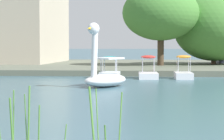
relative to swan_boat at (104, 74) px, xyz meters
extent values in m
cube|color=#5B6051|center=(0.26, 18.58, -0.45)|extent=(136.77, 22.28, 0.39)
ellipsoid|color=white|center=(0.07, 0.10, -0.31)|extent=(2.75, 3.17, 0.66)
cylinder|color=white|center=(-0.42, -0.66, 1.07)|extent=(0.47, 0.51, 2.39)
sphere|color=white|center=(-0.45, -0.71, 2.26)|extent=(0.80, 0.80, 0.58)
cone|color=yellow|center=(-0.57, -0.91, 2.26)|extent=(0.51, 0.55, 0.32)
cube|color=white|center=(0.19, 0.29, 0.79)|extent=(1.62, 1.71, 0.08)
cylinder|color=silver|center=(-0.22, 0.55, 0.40)|extent=(0.04, 0.04, 0.78)
cylinder|color=silver|center=(0.59, 0.04, 0.40)|extent=(0.04, 0.04, 0.78)
cube|color=white|center=(-0.19, 5.89, -0.44)|extent=(1.23, 2.01, 0.41)
ellipsoid|color=teal|center=(-0.19, 5.89, 0.65)|extent=(1.04, 1.09, 0.20)
cylinder|color=#B7B7BF|center=(-0.57, 6.32, 0.20)|extent=(0.04, 0.04, 0.88)
cylinder|color=#B7B7BF|center=(0.22, 6.28, 0.20)|extent=(0.04, 0.04, 0.88)
cylinder|color=#B7B7BF|center=(-0.61, 5.49, 0.20)|extent=(0.04, 0.04, 0.88)
cylinder|color=#B7B7BF|center=(0.18, 5.45, 0.20)|extent=(0.04, 0.04, 0.88)
cube|color=white|center=(2.22, 5.83, -0.46)|extent=(1.26, 2.21, 0.37)
ellipsoid|color=red|center=(2.22, 5.83, 0.71)|extent=(0.97, 1.41, 0.20)
cylinder|color=#B7B7BF|center=(1.83, 6.37, 0.22)|extent=(0.04, 0.04, 0.98)
cylinder|color=#B7B7BF|center=(2.57, 6.40, 0.22)|extent=(0.04, 0.04, 0.98)
cylinder|color=#B7B7BF|center=(1.87, 5.27, 0.22)|extent=(0.04, 0.04, 0.98)
cylinder|color=#B7B7BF|center=(2.61, 5.29, 0.22)|extent=(0.04, 0.04, 0.98)
cube|color=white|center=(4.41, 5.89, -0.44)|extent=(1.10, 2.11, 0.39)
ellipsoid|color=orange|center=(4.41, 5.89, 0.72)|extent=(0.92, 1.18, 0.20)
cylinder|color=#B7B7BF|center=(4.04, 6.34, 0.24)|extent=(0.04, 0.04, 0.97)
cylinder|color=#B7B7BF|center=(4.76, 6.36, 0.24)|extent=(0.04, 0.04, 0.97)
cylinder|color=#B7B7BF|center=(4.05, 5.42, 0.24)|extent=(0.04, 0.04, 0.97)
cylinder|color=#B7B7BF|center=(4.78, 5.43, 0.24)|extent=(0.04, 0.04, 0.97)
cylinder|color=#423323|center=(7.94, 17.75, 1.24)|extent=(0.41, 0.41, 2.97)
ellipsoid|color=#427A33|center=(7.94, 17.75, 2.89)|extent=(9.63, 9.73, 5.68)
cylinder|color=#423323|center=(3.27, 15.30, 1.61)|extent=(0.53, 0.53, 3.73)
ellipsoid|color=#427A33|center=(3.27, 15.30, 4.07)|extent=(8.14, 7.84, 4.53)
cylinder|color=#4C7F33|center=(0.37, -15.65, -0.06)|extent=(0.08, 0.09, 1.16)
cylinder|color=#4C7F33|center=(1.39, -16.01, 0.09)|extent=(0.11, 0.23, 1.45)
cylinder|color=#4C7F33|center=(0.05, -16.04, 0.02)|extent=(0.04, 0.23, 1.32)
cylinder|color=#4C7F33|center=(1.34, -16.18, 0.11)|extent=(0.17, 0.17, 1.50)
cylinder|color=#4C7F33|center=(1.70, -15.64, 0.05)|extent=(0.09, 0.21, 1.37)
cylinder|color=#4C7F33|center=(0.16, -15.49, 0.09)|extent=(0.10, 0.10, 1.46)
cylinder|color=#4C7F33|center=(-0.11, -15.41, 0.05)|extent=(0.08, 0.14, 1.38)
cylinder|color=#4C7F33|center=(0.12, -15.45, 0.02)|extent=(0.02, 0.19, 1.31)
camera|label=1|loc=(2.13, -22.97, 1.50)|focal=73.95mm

